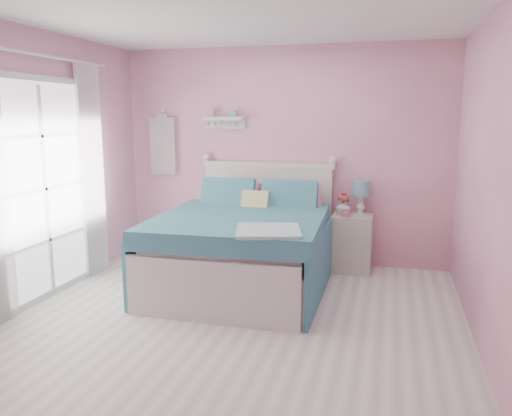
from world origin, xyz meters
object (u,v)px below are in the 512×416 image
at_px(table_lamp, 361,191).
at_px(bed, 245,247).
at_px(teacup, 345,213).
at_px(nightstand, 352,243).
at_px(vase, 343,207).

bearing_deg(table_lamp, bed, -141.14).
bearing_deg(bed, table_lamp, 36.41).
height_order(table_lamp, teacup, table_lamp).
bearing_deg(nightstand, table_lamp, 50.53).
xyz_separation_m(table_lamp, teacup, (-0.15, -0.22, -0.23)).
bearing_deg(nightstand, teacup, -119.60).
height_order(bed, nightstand, bed).
bearing_deg(teacup, bed, -144.89).
relative_size(vase, teacup, 1.70).
height_order(vase, teacup, vase).
bearing_deg(vase, teacup, -75.65).
bearing_deg(nightstand, bed, -142.23).
xyz_separation_m(bed, teacup, (0.98, 0.69, 0.29)).
height_order(nightstand, table_lamp, table_lamp).
height_order(bed, table_lamp, bed).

